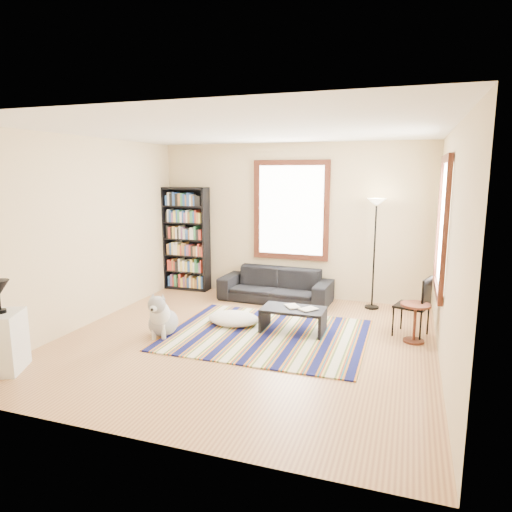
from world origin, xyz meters
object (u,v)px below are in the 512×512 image
(side_table, at_px, (415,323))
(white_cabinet, at_px, (4,342))
(bookshelf, at_px, (186,239))
(folding_chair, at_px, (412,306))
(dog, at_px, (163,314))
(sofa, at_px, (275,285))
(floor_lamp, at_px, (374,254))
(floor_cushion, at_px, (233,318))
(coffee_table, at_px, (293,320))

(side_table, bearing_deg, white_cabinet, -150.99)
(bookshelf, relative_size, white_cabinet, 2.86)
(folding_chair, bearing_deg, dog, -144.05)
(sofa, relative_size, floor_lamp, 1.07)
(bookshelf, bearing_deg, floor_cushion, -46.13)
(floor_lamp, xyz_separation_m, dog, (-2.68, -2.31, -0.62))
(coffee_table, relative_size, side_table, 1.67)
(bookshelf, distance_m, side_table, 4.61)
(bookshelf, distance_m, coffee_table, 3.25)
(floor_lamp, height_order, white_cabinet, floor_lamp)
(side_table, height_order, dog, dog)
(sofa, relative_size, coffee_table, 2.20)
(floor_cushion, relative_size, white_cabinet, 1.12)
(folding_chair, distance_m, white_cabinet, 5.23)
(folding_chair, xyz_separation_m, dog, (-3.31, -1.13, -0.12))
(sofa, xyz_separation_m, bookshelf, (-1.90, 0.27, 0.71))
(sofa, xyz_separation_m, dog, (-1.00, -2.21, 0.02))
(folding_chair, bearing_deg, coffee_table, -148.38)
(sofa, relative_size, floor_cushion, 2.54)
(white_cabinet, bearing_deg, side_table, 4.70)
(coffee_table, bearing_deg, white_cabinet, -140.56)
(floor_lamp, bearing_deg, floor_cushion, -140.75)
(floor_lamp, distance_m, side_table, 1.72)
(bookshelf, relative_size, folding_chair, 2.33)
(floor_lamp, distance_m, folding_chair, 1.42)
(dog, bearing_deg, side_table, 5.83)
(coffee_table, distance_m, dog, 1.86)
(sofa, height_order, side_table, sofa)
(folding_chair, height_order, dog, folding_chair)
(white_cabinet, bearing_deg, floor_cushion, 26.83)
(white_cabinet, xyz_separation_m, dog, (1.14, 1.63, -0.04))
(coffee_table, distance_m, floor_lamp, 2.01)
(floor_cushion, bearing_deg, side_table, 2.80)
(bookshelf, relative_size, dog, 3.20)
(side_table, bearing_deg, coffee_table, -174.68)
(floor_lamp, xyz_separation_m, side_table, (0.68, -1.44, -0.66))
(white_cabinet, bearing_deg, sofa, 36.51)
(coffee_table, height_order, white_cabinet, white_cabinet)
(sofa, xyz_separation_m, white_cabinet, (-2.14, -3.83, 0.06))
(floor_lamp, height_order, side_table, floor_lamp)
(side_table, height_order, white_cabinet, white_cabinet)
(sofa, bearing_deg, white_cabinet, -116.50)
(bookshelf, distance_m, floor_cushion, 2.57)
(floor_cushion, relative_size, floor_lamp, 0.42)
(sofa, distance_m, folding_chair, 2.55)
(white_cabinet, bearing_deg, dog, 30.70)
(sofa, relative_size, folding_chair, 2.31)
(white_cabinet, bearing_deg, bookshelf, 62.32)
(white_cabinet, height_order, dog, white_cabinet)
(floor_cushion, height_order, white_cabinet, white_cabinet)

